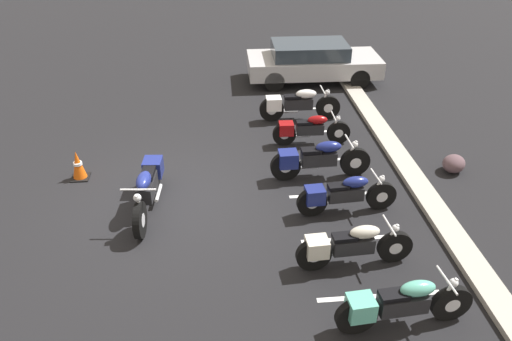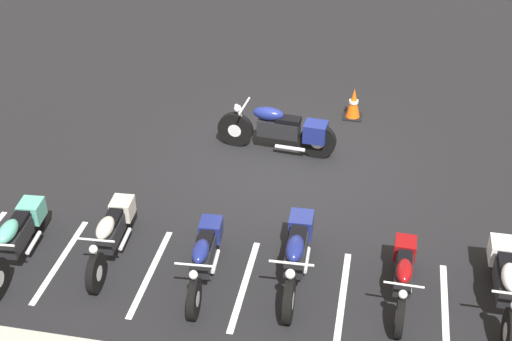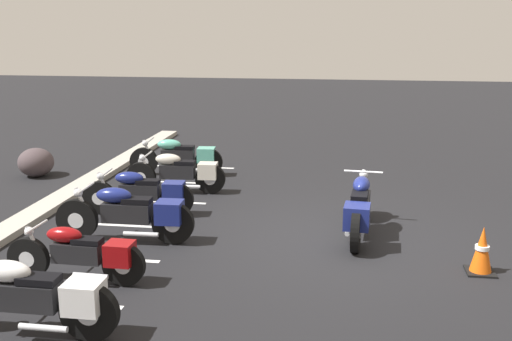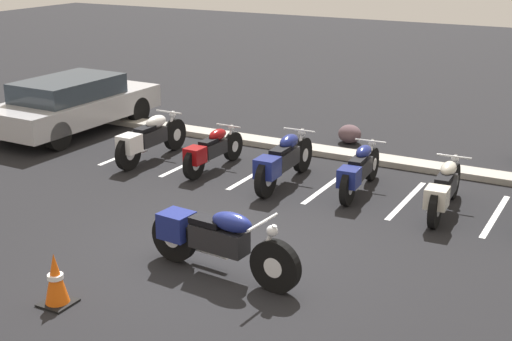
% 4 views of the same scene
% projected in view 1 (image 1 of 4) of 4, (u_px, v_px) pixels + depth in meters
% --- Properties ---
extents(ground, '(60.00, 60.00, 0.00)m').
position_uv_depth(ground, '(170.00, 200.00, 10.72)').
color(ground, black).
extents(motorcycle_navy_featured, '(2.42, 0.68, 0.95)m').
position_uv_depth(motorcycle_navy_featured, '(148.00, 186.00, 10.26)').
color(motorcycle_navy_featured, black).
rests_on(motorcycle_navy_featured, ground).
extents(parked_bike_0, '(0.64, 2.28, 0.90)m').
position_uv_depth(parked_bike_0, '(296.00, 104.00, 13.89)').
color(parked_bike_0, black).
rests_on(parked_bike_0, ground).
extents(parked_bike_1, '(0.56, 2.00, 0.79)m').
position_uv_depth(parked_bike_1, '(308.00, 129.00, 12.68)').
color(parked_bike_1, black).
rests_on(parked_bike_1, ground).
extents(parked_bike_2, '(0.65, 2.31, 0.91)m').
position_uv_depth(parked_bike_2, '(316.00, 159.00, 11.26)').
color(parked_bike_2, black).
rests_on(parked_bike_2, ground).
extents(parked_bike_3, '(0.59, 2.10, 0.83)m').
position_uv_depth(parked_bike_3, '(342.00, 194.00, 10.12)').
color(parked_bike_3, black).
rests_on(parked_bike_3, ground).
extents(parked_bike_4, '(0.60, 2.13, 0.84)m').
position_uv_depth(parked_bike_4, '(349.00, 246.00, 8.74)').
color(parked_bike_4, black).
rests_on(parked_bike_4, ground).
extents(parked_bike_5, '(0.62, 2.20, 0.86)m').
position_uv_depth(parked_bike_5, '(398.00, 304.00, 7.54)').
color(parked_bike_5, black).
rests_on(parked_bike_5, ground).
extents(car_silver, '(1.88, 4.33, 1.29)m').
position_uv_depth(car_silver, '(312.00, 61.00, 16.38)').
color(car_silver, black).
rests_on(car_silver, ground).
extents(concrete_curb, '(18.00, 0.50, 0.12)m').
position_uv_depth(concrete_curb, '(418.00, 185.00, 11.12)').
color(concrete_curb, '#A8A399').
rests_on(concrete_curb, ground).
extents(landscape_rock_0, '(0.76, 0.76, 0.41)m').
position_uv_depth(landscape_rock_0, '(454.00, 164.00, 11.63)').
color(landscape_rock_0, '#574148').
rests_on(landscape_rock_0, ground).
extents(traffic_cone, '(0.40, 0.40, 0.70)m').
position_uv_depth(traffic_cone, '(78.00, 166.00, 11.31)').
color(traffic_cone, black).
rests_on(traffic_cone, ground).
extents(stall_line_0, '(0.10, 2.10, 0.00)m').
position_uv_depth(stall_line_0, '(301.00, 109.00, 14.77)').
color(stall_line_0, white).
rests_on(stall_line_0, ground).
extents(stall_line_1, '(0.10, 2.10, 0.00)m').
position_uv_depth(stall_line_1, '(311.00, 132.00, 13.48)').
color(stall_line_1, white).
rests_on(stall_line_1, ground).
extents(stall_line_2, '(0.10, 2.10, 0.00)m').
position_uv_depth(stall_line_2, '(323.00, 160.00, 12.19)').
color(stall_line_2, white).
rests_on(stall_line_2, ground).
extents(stall_line_3, '(0.10, 2.10, 0.00)m').
position_uv_depth(stall_line_3, '(337.00, 194.00, 10.89)').
color(stall_line_3, white).
rests_on(stall_line_3, ground).
extents(stall_line_4, '(0.10, 2.10, 0.00)m').
position_uv_depth(stall_line_4, '(355.00, 238.00, 9.60)').
color(stall_line_4, white).
rests_on(stall_line_4, ground).
extents(stall_line_5, '(0.10, 2.10, 0.00)m').
position_uv_depth(stall_line_5, '(379.00, 296.00, 8.31)').
color(stall_line_5, white).
rests_on(stall_line_5, ground).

